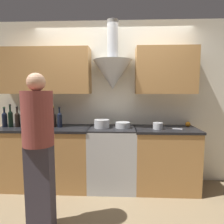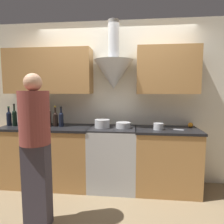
{
  "view_description": "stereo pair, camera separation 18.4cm",
  "coord_description": "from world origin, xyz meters",
  "px_view_note": "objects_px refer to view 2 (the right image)",
  "views": [
    {
      "loc": [
        0.13,
        -2.63,
        1.51
      ],
      "look_at": [
        0.0,
        0.24,
        1.19
      ],
      "focal_mm": 32.0,
      "sensor_mm": 36.0,
      "label": 1
    },
    {
      "loc": [
        0.31,
        -2.61,
        1.51
      ],
      "look_at": [
        0.0,
        0.24,
        1.19
      ],
      "focal_mm": 32.0,
      "sensor_mm": 36.0,
      "label": 2
    }
  ],
  "objects_px": {
    "orange_fruit": "(190,125)",
    "saucepan": "(158,126)",
    "wine_bottle_9": "(61,119)",
    "person_foreground_left": "(35,144)",
    "wine_bottle_5": "(37,117)",
    "wine_bottle_8": "(55,118)",
    "wine_bottle_6": "(43,118)",
    "stock_pot": "(102,124)",
    "wine_bottle_1": "(15,117)",
    "wine_bottle_7": "(49,117)",
    "stove_range": "(113,157)",
    "wine_bottle_0": "(9,118)",
    "mixing_bowl": "(123,125)",
    "wine_bottle_3": "(26,118)",
    "wine_bottle_4": "(31,118)",
    "wine_bottle_2": "(21,118)"
  },
  "relations": [
    {
      "from": "wine_bottle_7",
      "to": "wine_bottle_9",
      "type": "bearing_deg",
      "value": 4.0
    },
    {
      "from": "wine_bottle_8",
      "to": "saucepan",
      "type": "relative_size",
      "value": 2.29
    },
    {
      "from": "stock_pot",
      "to": "wine_bottle_8",
      "type": "bearing_deg",
      "value": 178.09
    },
    {
      "from": "saucepan",
      "to": "wine_bottle_1",
      "type": "bearing_deg",
      "value": 178.36
    },
    {
      "from": "stock_pot",
      "to": "person_foreground_left",
      "type": "xyz_separation_m",
      "value": [
        -0.57,
        -0.97,
        -0.07
      ]
    },
    {
      "from": "wine_bottle_3",
      "to": "wine_bottle_8",
      "type": "xyz_separation_m",
      "value": [
        0.47,
        0.02,
        -0.0
      ]
    },
    {
      "from": "person_foreground_left",
      "to": "orange_fruit",
      "type": "bearing_deg",
      "value": 30.7
    },
    {
      "from": "person_foreground_left",
      "to": "wine_bottle_3",
      "type": "bearing_deg",
      "value": 123.72
    },
    {
      "from": "wine_bottle_0",
      "to": "stock_pot",
      "type": "distance_m",
      "value": 1.51
    },
    {
      "from": "mixing_bowl",
      "to": "wine_bottle_7",
      "type": "bearing_deg",
      "value": -179.7
    },
    {
      "from": "stock_pot",
      "to": "wine_bottle_4",
      "type": "bearing_deg",
      "value": 179.18
    },
    {
      "from": "wine_bottle_0",
      "to": "wine_bottle_6",
      "type": "distance_m",
      "value": 0.56
    },
    {
      "from": "person_foreground_left",
      "to": "wine_bottle_7",
      "type": "bearing_deg",
      "value": 105.79
    },
    {
      "from": "wine_bottle_2",
      "to": "wine_bottle_3",
      "type": "bearing_deg",
      "value": -5.92
    },
    {
      "from": "wine_bottle_5",
      "to": "person_foreground_left",
      "type": "distance_m",
      "value": 1.1
    },
    {
      "from": "wine_bottle_3",
      "to": "stock_pot",
      "type": "distance_m",
      "value": 1.22
    },
    {
      "from": "mixing_bowl",
      "to": "orange_fruit",
      "type": "bearing_deg",
      "value": 8.44
    },
    {
      "from": "wine_bottle_4",
      "to": "wine_bottle_5",
      "type": "distance_m",
      "value": 0.1
    },
    {
      "from": "wine_bottle_5",
      "to": "wine_bottle_7",
      "type": "relative_size",
      "value": 0.98
    },
    {
      "from": "orange_fruit",
      "to": "saucepan",
      "type": "height_order",
      "value": "saucepan"
    },
    {
      "from": "wine_bottle_8",
      "to": "stock_pot",
      "type": "height_order",
      "value": "wine_bottle_8"
    },
    {
      "from": "wine_bottle_1",
      "to": "wine_bottle_5",
      "type": "bearing_deg",
      "value": 1.26
    },
    {
      "from": "wine_bottle_2",
      "to": "wine_bottle_7",
      "type": "distance_m",
      "value": 0.47
    },
    {
      "from": "stove_range",
      "to": "wine_bottle_5",
      "type": "bearing_deg",
      "value": -179.72
    },
    {
      "from": "stove_range",
      "to": "saucepan",
      "type": "xyz_separation_m",
      "value": [
        0.67,
        -0.08,
        0.51
      ]
    },
    {
      "from": "wine_bottle_7",
      "to": "wine_bottle_3",
      "type": "bearing_deg",
      "value": 179.46
    },
    {
      "from": "wine_bottle_3",
      "to": "wine_bottle_7",
      "type": "height_order",
      "value": "wine_bottle_7"
    },
    {
      "from": "wine_bottle_9",
      "to": "saucepan",
      "type": "height_order",
      "value": "wine_bottle_9"
    },
    {
      "from": "wine_bottle_9",
      "to": "person_foreground_left",
      "type": "height_order",
      "value": "person_foreground_left"
    },
    {
      "from": "stove_range",
      "to": "wine_bottle_1",
      "type": "distance_m",
      "value": 1.68
    },
    {
      "from": "stock_pot",
      "to": "person_foreground_left",
      "type": "relative_size",
      "value": 0.14
    },
    {
      "from": "mixing_bowl",
      "to": "wine_bottle_2",
      "type": "bearing_deg",
      "value": 179.76
    },
    {
      "from": "wine_bottle_1",
      "to": "orange_fruit",
      "type": "distance_m",
      "value": 2.75
    },
    {
      "from": "wine_bottle_8",
      "to": "saucepan",
      "type": "distance_m",
      "value": 1.58
    },
    {
      "from": "wine_bottle_0",
      "to": "wine_bottle_1",
      "type": "height_order",
      "value": "wine_bottle_1"
    },
    {
      "from": "wine_bottle_9",
      "to": "person_foreground_left",
      "type": "bearing_deg",
      "value": -85.38
    },
    {
      "from": "stove_range",
      "to": "wine_bottle_5",
      "type": "relative_size",
      "value": 2.7
    },
    {
      "from": "wine_bottle_2",
      "to": "wine_bottle_7",
      "type": "xyz_separation_m",
      "value": [
        0.47,
        -0.01,
        0.02
      ]
    },
    {
      "from": "wine_bottle_1",
      "to": "stock_pot",
      "type": "height_order",
      "value": "wine_bottle_1"
    },
    {
      "from": "wine_bottle_1",
      "to": "wine_bottle_7",
      "type": "height_order",
      "value": "wine_bottle_7"
    },
    {
      "from": "wine_bottle_8",
      "to": "stock_pot",
      "type": "xyz_separation_m",
      "value": [
        0.74,
        -0.02,
        -0.06
      ]
    },
    {
      "from": "wine_bottle_9",
      "to": "orange_fruit",
      "type": "bearing_deg",
      "value": 4.14
    },
    {
      "from": "wine_bottle_0",
      "to": "wine_bottle_7",
      "type": "bearing_deg",
      "value": -0.56
    },
    {
      "from": "wine_bottle_6",
      "to": "stock_pot",
      "type": "xyz_separation_m",
      "value": [
        0.95,
        -0.01,
        -0.07
      ]
    },
    {
      "from": "wine_bottle_7",
      "to": "mixing_bowl",
      "type": "xyz_separation_m",
      "value": [
        1.16,
        0.01,
        -0.1
      ]
    },
    {
      "from": "stock_pot",
      "to": "person_foreground_left",
      "type": "height_order",
      "value": "person_foreground_left"
    },
    {
      "from": "wine_bottle_2",
      "to": "mixing_bowl",
      "type": "height_order",
      "value": "wine_bottle_2"
    },
    {
      "from": "stock_pot",
      "to": "mixing_bowl",
      "type": "height_order",
      "value": "stock_pot"
    },
    {
      "from": "orange_fruit",
      "to": "person_foreground_left",
      "type": "relative_size",
      "value": 0.05
    },
    {
      "from": "wine_bottle_5",
      "to": "wine_bottle_8",
      "type": "distance_m",
      "value": 0.3
    }
  ]
}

